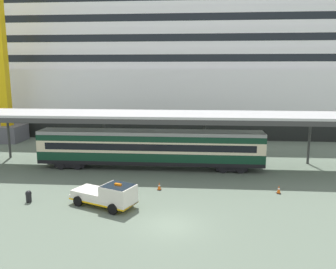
{
  "coord_description": "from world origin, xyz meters",
  "views": [
    {
      "loc": [
        1.5,
        -21.56,
        10.27
      ],
      "look_at": [
        -0.96,
        9.49,
        4.5
      ],
      "focal_mm": 36.33,
      "sensor_mm": 36.0,
      "label": 1
    }
  ],
  "objects": [
    {
      "name": "ground_plane",
      "position": [
        0.0,
        0.0,
        0.0
      ],
      "size": [
        400.0,
        400.0,
        0.0
      ],
      "primitive_type": "plane",
      "color": "#5D6C5B"
    },
    {
      "name": "cruise_ship",
      "position": [
        -15.85,
        44.42,
        10.58
      ],
      "size": [
        173.04,
        29.66,
        32.93
      ],
      "color": "black",
      "rests_on": "ground"
    },
    {
      "name": "platform_canopy",
      "position": [
        -3.2,
        13.95,
        5.74
      ],
      "size": [
        46.84,
        6.43,
        5.95
      ],
      "color": "#B6B6B6",
      "rests_on": "ground"
    },
    {
      "name": "train_carriage",
      "position": [
        -3.2,
        13.55,
        2.31
      ],
      "size": [
        23.84,
        2.81,
        4.11
      ],
      "color": "black",
      "rests_on": "ground"
    },
    {
      "name": "service_truck",
      "position": [
        -5.01,
        2.77,
        0.99
      ],
      "size": [
        5.57,
        3.93,
        2.02
      ],
      "color": "silver",
      "rests_on": "ground"
    },
    {
      "name": "traffic_cone_near",
      "position": [
        -1.53,
        6.88,
        0.35
      ],
      "size": [
        0.36,
        0.36,
        0.7
      ],
      "color": "black",
      "rests_on": "ground"
    },
    {
      "name": "traffic_cone_mid",
      "position": [
        8.77,
        6.79,
        0.37
      ],
      "size": [
        0.36,
        0.36,
        0.74
      ],
      "color": "black",
      "rests_on": "ground"
    },
    {
      "name": "quay_bollard",
      "position": [
        -11.64,
        3.22,
        0.52
      ],
      "size": [
        0.48,
        0.48,
        0.96
      ],
      "color": "black",
      "rests_on": "ground"
    }
  ]
}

